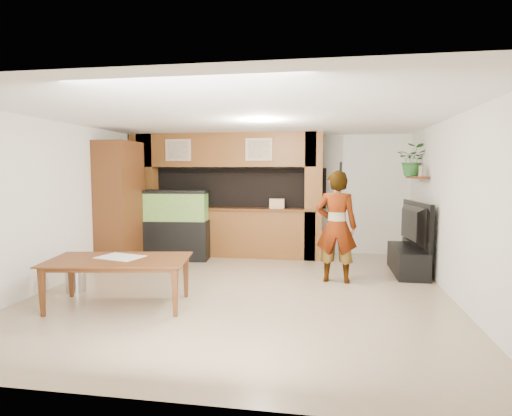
% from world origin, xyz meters
% --- Properties ---
extents(floor, '(6.50, 6.50, 0.00)m').
position_xyz_m(floor, '(0.00, 0.00, 0.00)').
color(floor, '#9C896C').
rests_on(floor, ground).
extents(ceiling, '(6.50, 6.50, 0.00)m').
position_xyz_m(ceiling, '(0.00, 0.00, 2.60)').
color(ceiling, white).
rests_on(ceiling, wall_back).
extents(wall_back, '(6.00, 0.00, 6.00)m').
position_xyz_m(wall_back, '(0.00, 3.25, 1.30)').
color(wall_back, silver).
rests_on(wall_back, floor).
extents(wall_left, '(0.00, 6.50, 6.50)m').
position_xyz_m(wall_left, '(-3.00, 0.00, 1.30)').
color(wall_left, silver).
rests_on(wall_left, floor).
extents(wall_right, '(0.00, 6.50, 6.50)m').
position_xyz_m(wall_right, '(3.00, 0.00, 1.30)').
color(wall_right, silver).
rests_on(wall_right, floor).
extents(partition, '(4.20, 0.99, 2.60)m').
position_xyz_m(partition, '(-0.95, 2.64, 1.31)').
color(partition, brown).
rests_on(partition, floor).
extents(wall_clock, '(0.05, 0.25, 0.25)m').
position_xyz_m(wall_clock, '(-2.97, 1.00, 1.90)').
color(wall_clock, black).
rests_on(wall_clock, wall_left).
extents(wall_shelf, '(0.25, 0.90, 0.04)m').
position_xyz_m(wall_shelf, '(2.85, 1.95, 1.70)').
color(wall_shelf, '#5C3215').
rests_on(wall_shelf, wall_right).
extents(pantry_cabinet, '(0.59, 0.97, 2.38)m').
position_xyz_m(pantry_cabinet, '(-2.70, 1.31, 1.19)').
color(pantry_cabinet, '#5C3215').
rests_on(pantry_cabinet, floor).
extents(trash_can, '(0.28, 0.28, 0.52)m').
position_xyz_m(trash_can, '(-2.51, -0.52, 0.26)').
color(trash_can, '#B2B2B7').
rests_on(trash_can, floor).
extents(aquarium, '(1.29, 0.48, 1.43)m').
position_xyz_m(aquarium, '(-1.80, 1.95, 0.70)').
color(aquarium, black).
rests_on(aquarium, floor).
extents(tv_stand, '(0.51, 1.39, 0.46)m').
position_xyz_m(tv_stand, '(2.65, 1.51, 0.23)').
color(tv_stand, black).
rests_on(tv_stand, floor).
extents(television, '(0.36, 1.43, 0.82)m').
position_xyz_m(television, '(2.65, 1.51, 0.87)').
color(television, black).
rests_on(television, tv_stand).
extents(photo_frame, '(0.03, 0.14, 0.19)m').
position_xyz_m(photo_frame, '(2.85, 1.66, 1.82)').
color(photo_frame, tan).
rests_on(photo_frame, wall_shelf).
extents(potted_plant, '(0.69, 0.66, 0.61)m').
position_xyz_m(potted_plant, '(2.82, 2.21, 2.02)').
color(potted_plant, '#245A25').
rests_on(potted_plant, wall_shelf).
extents(person, '(0.70, 0.49, 1.83)m').
position_xyz_m(person, '(1.38, 0.71, 0.91)').
color(person, '#958151').
rests_on(person, floor).
extents(microphone, '(0.04, 0.11, 0.17)m').
position_xyz_m(microphone, '(1.43, 0.55, 1.88)').
color(microphone, black).
rests_on(microphone, person).
extents(dining_table, '(1.99, 1.32, 0.65)m').
position_xyz_m(dining_table, '(-1.52, -1.10, 0.32)').
color(dining_table, '#5C3215').
rests_on(dining_table, floor).
extents(newspaper_a, '(0.66, 0.55, 0.01)m').
position_xyz_m(newspaper_a, '(-1.55, -0.97, 0.65)').
color(newspaper_a, silver).
rests_on(newspaper_a, dining_table).
extents(counter_box, '(0.32, 0.22, 0.20)m').
position_xyz_m(counter_box, '(0.20, 2.45, 1.14)').
color(counter_box, tan).
rests_on(counter_box, partition).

